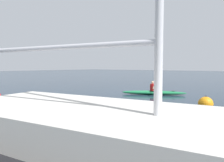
{
  "coord_description": "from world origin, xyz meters",
  "views": [
    {
      "loc": [
        -8.13,
        14.91,
        2.18
      ],
      "look_at": [
        -0.75,
        5.3,
        1.29
      ],
      "focal_mm": 33.15,
      "sensor_mm": 36.0,
      "label": 1
    }
  ],
  "objects_px": {
    "kayak": "(154,93)",
    "sailboat_outer_mooring": "(106,160)",
    "kayaker": "(153,87)",
    "mooring_buoy_orange_mid": "(206,104)"
  },
  "relations": [
    {
      "from": "sailboat_outer_mooring",
      "to": "mooring_buoy_orange_mid",
      "type": "relative_size",
      "value": 17.8
    },
    {
      "from": "kayaker",
      "to": "kayak",
      "type": "bearing_deg",
      "value": -151.83
    },
    {
      "from": "kayaker",
      "to": "mooring_buoy_orange_mid",
      "type": "bearing_deg",
      "value": 141.65
    },
    {
      "from": "kayaker",
      "to": "sailboat_outer_mooring",
      "type": "bearing_deg",
      "value": 112.91
    },
    {
      "from": "kayak",
      "to": "sailboat_outer_mooring",
      "type": "bearing_deg",
      "value": 112.66
    },
    {
      "from": "sailboat_outer_mooring",
      "to": "kayak",
      "type": "bearing_deg",
      "value": -67.34
    },
    {
      "from": "kayaker",
      "to": "sailboat_outer_mooring",
      "type": "height_order",
      "value": "sailboat_outer_mooring"
    },
    {
      "from": "kayaker",
      "to": "mooring_buoy_orange_mid",
      "type": "xyz_separation_m",
      "value": [
        -4.6,
        3.64,
        -0.25
      ]
    },
    {
      "from": "kayak",
      "to": "kayaker",
      "type": "xyz_separation_m",
      "value": [
        0.05,
        0.03,
        0.44
      ]
    },
    {
      "from": "kayak",
      "to": "mooring_buoy_orange_mid",
      "type": "bearing_deg",
      "value": 141.16
    }
  ]
}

